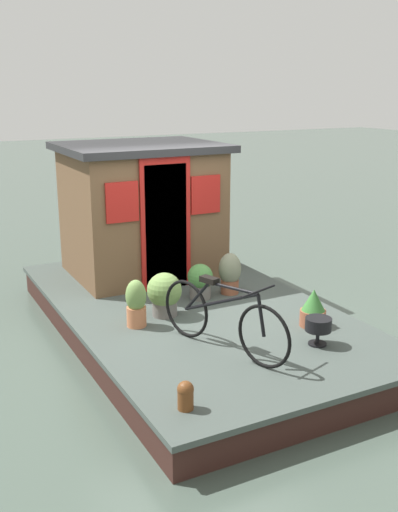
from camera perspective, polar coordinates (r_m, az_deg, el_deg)
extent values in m
plane|color=#47564C|center=(7.76, -0.69, -7.33)|extent=(60.00, 60.00, 0.00)
cube|color=#424C47|center=(7.63, -0.70, -4.92)|extent=(5.40, 3.08, 0.06)
cube|color=#381E19|center=(7.70, -0.69, -6.24)|extent=(5.30, 3.02, 0.32)
cube|color=brown|center=(8.78, -5.46, 4.09)|extent=(1.64, 2.01, 1.80)
cube|color=#28282B|center=(8.63, -5.63, 10.27)|extent=(1.84, 2.21, 0.10)
cube|color=#19334C|center=(8.03, -3.18, 2.69)|extent=(0.04, 0.60, 1.70)
cube|color=red|center=(8.02, -3.17, 3.03)|extent=(0.03, 0.72, 1.80)
cube|color=red|center=(8.21, 0.63, 5.85)|extent=(0.03, 0.44, 0.52)
cube|color=red|center=(7.73, -7.31, 5.09)|extent=(0.03, 0.44, 0.52)
torus|color=black|center=(5.92, 6.19, -7.61)|extent=(0.63, 0.24, 0.65)
torus|color=black|center=(6.59, -1.23, -5.04)|extent=(0.63, 0.24, 0.65)
cylinder|color=black|center=(6.20, 2.00, -4.39)|extent=(0.97, 0.35, 0.45)
cylinder|color=black|center=(6.02, 3.23, -3.08)|extent=(0.63, 0.23, 0.06)
cylinder|color=black|center=(6.41, -0.15, -3.83)|extent=(0.37, 0.15, 0.41)
cylinder|color=black|center=(5.87, 5.92, -5.65)|extent=(0.13, 0.07, 0.42)
cube|color=black|center=(6.22, 0.99, -2.28)|extent=(0.22, 0.16, 0.06)
cylinder|color=black|center=(5.81, 5.65, -3.37)|extent=(0.18, 0.48, 0.02)
cylinder|color=#C6754C|center=(6.98, -5.96, -5.73)|extent=(0.23, 0.23, 0.23)
ellipsoid|color=#70934C|center=(6.89, -6.02, -3.80)|extent=(0.24, 0.24, 0.38)
cylinder|color=#935138|center=(8.04, 2.93, -2.90)|extent=(0.24, 0.24, 0.19)
ellipsoid|color=gray|center=(7.96, 2.96, -1.23)|extent=(0.30, 0.30, 0.43)
cylinder|color=#935138|center=(7.08, 10.75, -5.80)|extent=(0.30, 0.30, 0.19)
cone|color=#387533|center=(7.00, 10.84, -4.11)|extent=(0.27, 0.27, 0.25)
cylinder|color=slate|center=(7.28, -3.28, -5.00)|extent=(0.30, 0.30, 0.18)
sphere|color=#70934C|center=(7.20, -3.31, -3.25)|extent=(0.42, 0.42, 0.42)
cylinder|color=slate|center=(7.84, 0.11, -3.41)|extent=(0.27, 0.27, 0.18)
sphere|color=#4C8942|center=(7.77, 0.11, -1.97)|extent=(0.33, 0.33, 0.33)
cylinder|color=black|center=(6.54, 11.28, -6.38)|extent=(0.28, 0.28, 0.14)
cylinder|color=black|center=(6.60, 11.21, -7.61)|extent=(0.04, 0.04, 0.16)
cylinder|color=black|center=(6.63, 11.17, -8.17)|extent=(0.20, 0.20, 0.02)
cylinder|color=brown|center=(5.28, -1.29, -13.44)|extent=(0.14, 0.14, 0.19)
sphere|color=brown|center=(5.23, -1.29, -12.55)|extent=(0.15, 0.15, 0.15)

